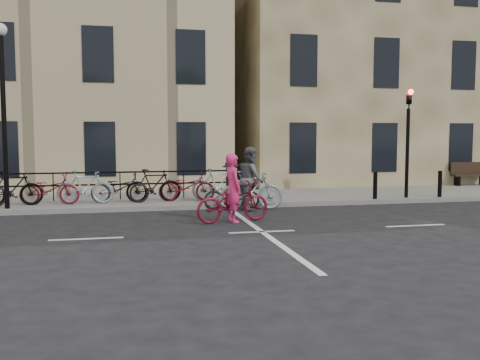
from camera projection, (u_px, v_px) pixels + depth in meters
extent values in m
plane|color=black|center=(262.00, 232.00, 12.62)|extent=(120.00, 120.00, 0.00)
cube|color=slate|center=(99.00, 202.00, 17.61)|extent=(46.00, 4.00, 0.15)
cube|color=#867450|center=(371.00, 56.00, 26.64)|extent=(14.00, 10.00, 12.00)
cylinder|color=black|center=(407.00, 153.00, 18.02)|extent=(0.12, 0.12, 3.00)
imported|color=black|center=(409.00, 95.00, 17.85)|extent=(0.15, 0.18, 0.90)
sphere|color=#FF0C05|center=(411.00, 92.00, 17.73)|extent=(0.18, 0.18, 0.18)
cylinder|color=black|center=(4.00, 122.00, 15.30)|extent=(0.14, 0.14, 5.00)
sphere|color=silver|center=(0.00, 29.00, 15.07)|extent=(0.36, 0.36, 0.36)
cylinder|color=black|center=(375.00, 185.00, 17.76)|extent=(0.14, 0.14, 0.90)
cylinder|color=black|center=(440.00, 184.00, 18.27)|extent=(0.14, 0.14, 0.90)
cube|color=black|center=(457.00, 181.00, 22.24)|extent=(0.06, 0.38, 0.40)
cube|color=black|center=(470.00, 175.00, 22.34)|extent=(1.60, 0.40, 0.06)
cube|color=black|center=(468.00, 168.00, 22.49)|extent=(1.60, 0.06, 0.50)
cube|color=black|center=(104.00, 185.00, 17.50)|extent=(9.35, 0.04, 0.95)
imported|color=black|center=(13.00, 188.00, 16.07)|extent=(1.75, 0.49, 1.05)
imported|color=maroon|center=(49.00, 189.00, 16.29)|extent=(1.80, 0.63, 0.95)
imported|color=#7D95A4|center=(85.00, 187.00, 16.51)|extent=(1.75, 0.49, 1.05)
imported|color=black|center=(120.00, 188.00, 16.74)|extent=(1.80, 0.63, 0.95)
imported|color=black|center=(154.00, 185.00, 16.95)|extent=(1.75, 0.49, 1.05)
imported|color=maroon|center=(187.00, 186.00, 17.18)|extent=(1.80, 0.63, 0.95)
imported|color=#7D95A4|center=(219.00, 184.00, 17.40)|extent=(1.75, 0.49, 1.05)
imported|color=maroon|center=(233.00, 202.00, 14.00)|extent=(2.14, 1.15, 1.07)
imported|color=#EF2A6A|center=(233.00, 188.00, 13.97)|extent=(0.57, 0.74, 1.81)
imported|color=#7D95A4|center=(251.00, 190.00, 16.21)|extent=(2.00, 0.61, 1.19)
imported|color=#555459|center=(251.00, 178.00, 16.18)|extent=(0.75, 0.95, 1.92)
imported|color=black|center=(232.00, 195.00, 16.39)|extent=(1.76, 0.80, 0.89)
imported|color=black|center=(232.00, 185.00, 16.36)|extent=(0.68, 1.04, 1.51)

